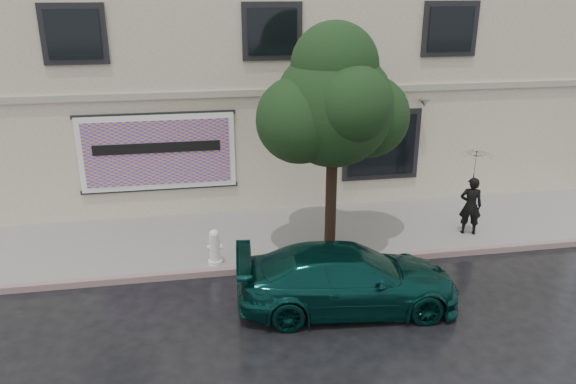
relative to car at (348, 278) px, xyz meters
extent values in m
plane|color=black|center=(-0.76, 0.34, -0.67)|extent=(90.00, 90.00, 0.00)
cube|color=gray|center=(-0.76, 3.59, -0.59)|extent=(20.00, 3.50, 0.15)
cube|color=gray|center=(-0.76, 1.84, -0.59)|extent=(20.00, 0.18, 0.16)
cube|color=beige|center=(-0.76, 9.34, 2.83)|extent=(20.00, 8.00, 7.00)
cube|color=#9E9984|center=(-0.76, 5.30, 2.93)|extent=(20.00, 0.12, 0.18)
cube|color=black|center=(2.44, 5.30, 1.28)|extent=(2.30, 0.10, 2.10)
cube|color=black|center=(2.44, 5.24, 1.28)|extent=(2.00, 0.05, 1.80)
cube|color=black|center=(-5.76, 5.24, 4.53)|extent=(1.30, 0.05, 1.20)
cube|color=black|center=(-0.76, 5.24, 4.53)|extent=(1.30, 0.05, 1.20)
cube|color=black|center=(4.24, 5.24, 4.53)|extent=(1.30, 0.05, 1.20)
cube|color=white|center=(-3.96, 5.27, 1.38)|extent=(4.20, 0.06, 2.10)
cube|color=gold|center=(-3.96, 5.23, 1.38)|extent=(3.90, 0.04, 1.80)
cube|color=black|center=(-3.96, 5.30, 0.33)|extent=(4.30, 0.10, 0.10)
cube|color=black|center=(-3.96, 5.30, 2.43)|extent=(4.30, 0.10, 0.10)
cube|color=black|center=(-3.96, 5.20, 1.53)|extent=(3.40, 0.02, 0.28)
imported|color=#08312D|center=(0.00, 0.00, 0.00)|extent=(4.73, 2.40, 1.33)
imported|color=black|center=(4.07, 2.73, 0.27)|extent=(0.66, 0.54, 1.57)
imported|color=black|center=(4.07, 2.73, 1.37)|extent=(0.91, 0.91, 0.63)
cylinder|color=black|center=(0.25, 2.54, 0.74)|extent=(0.27, 0.27, 2.51)
sphere|color=black|center=(0.25, 2.54, 3.04)|extent=(2.78, 2.78, 2.78)
cylinder|color=silver|center=(-2.63, 2.14, -0.47)|extent=(0.34, 0.34, 0.09)
cylinder|color=silver|center=(-2.63, 2.14, -0.12)|extent=(0.25, 0.25, 0.61)
sphere|color=silver|center=(-2.63, 2.14, 0.23)|extent=(0.25, 0.25, 0.25)
cylinder|color=silver|center=(-2.63, 2.14, -0.09)|extent=(0.36, 0.11, 0.11)
camera|label=1|loc=(-2.98, -9.87, 5.69)|focal=35.00mm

